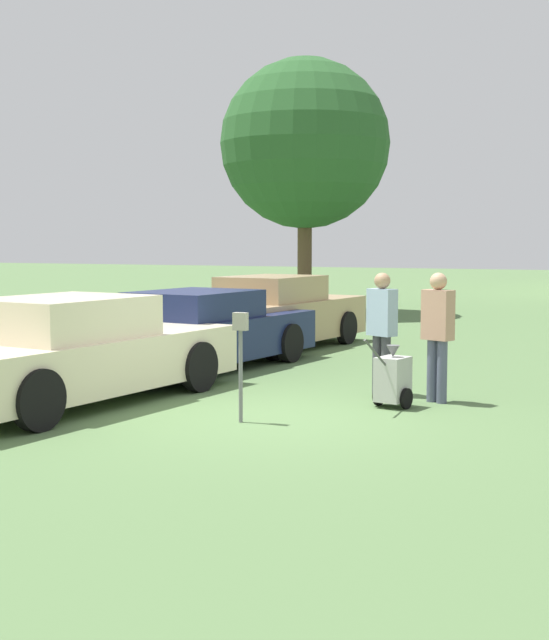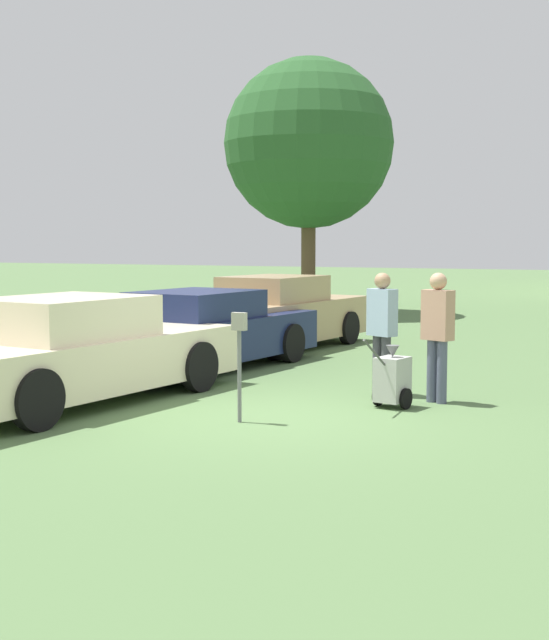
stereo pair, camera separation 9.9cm
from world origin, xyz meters
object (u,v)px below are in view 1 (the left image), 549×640
(parked_car_tan, at_px, (276,315))
(person_worker, at_px, (382,325))
(parked_car_navy, at_px, (200,332))
(person_supervisor, at_px, (438,328))
(equipment_cart, at_px, (393,379))
(parking_meter, at_px, (241,346))
(parked_car_cream, at_px, (72,353))

(parked_car_tan, height_order, person_worker, person_worker)
(parked_car_navy, xyz_separation_m, person_worker, (3.67, -1.15, 0.37))
(person_supervisor, height_order, equipment_cart, person_supervisor)
(parking_meter, bearing_deg, person_worker, 69.80)
(parked_car_navy, distance_m, person_worker, 3.86)
(parked_car_navy, distance_m, person_supervisor, 4.81)
(parked_car_cream, height_order, parked_car_tan, parked_car_tan)
(parked_car_tan, bearing_deg, person_supervisor, -39.03)
(person_supervisor, bearing_deg, parked_car_cream, 46.84)
(parked_car_cream, xyz_separation_m, person_worker, (3.67, 2.44, 0.33))
(parked_car_tan, height_order, person_supervisor, person_supervisor)
(parked_car_navy, distance_m, equipment_cart, 4.61)
(parking_meter, height_order, person_worker, person_worker)
(parked_car_cream, bearing_deg, parked_car_tan, 96.41)
(parking_meter, height_order, equipment_cart, parking_meter)
(parked_car_cream, distance_m, parking_meter, 2.72)
(parked_car_cream, bearing_deg, parked_car_navy, 96.40)
(parked_car_tan, relative_size, person_supervisor, 2.82)
(parked_car_navy, bearing_deg, parked_car_tan, 96.41)
(parked_car_cream, height_order, parking_meter, parked_car_cream)
(parked_car_navy, bearing_deg, person_worker, -10.99)
(parking_meter, relative_size, person_supervisor, 0.76)
(equipment_cart, bearing_deg, parked_car_tan, 139.69)
(parked_car_tan, xyz_separation_m, equipment_cart, (4.12, -5.25, -0.32))
(parked_car_tan, bearing_deg, parked_car_navy, -83.59)
(parked_car_cream, relative_size, equipment_cart, 5.36)
(person_supervisor, bearing_deg, parked_car_tan, -23.73)
(parked_car_navy, height_order, person_supervisor, person_supervisor)
(parked_car_cream, bearing_deg, equipment_cart, 26.89)
(parked_car_navy, distance_m, parked_car_tan, 3.19)
(parked_car_tan, bearing_deg, person_worker, -43.38)
(parking_meter, bearing_deg, parked_car_cream, 175.77)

